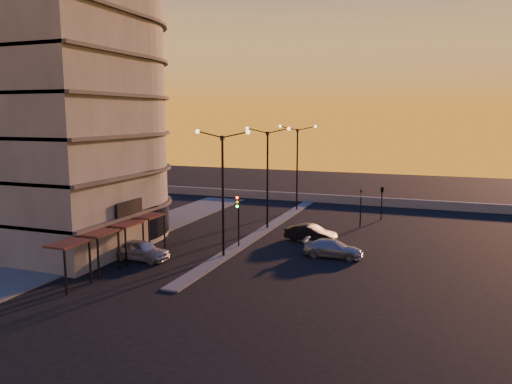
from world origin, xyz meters
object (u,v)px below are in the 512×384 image
object	(u,v)px
streetlamp_mid	(267,170)
car_hatchback	(141,250)
traffic_light_main	(238,212)
car_sedan	(311,233)
car_wagon	(333,248)

from	to	relation	value
streetlamp_mid	car_hatchback	distance (m)	14.73
traffic_light_main	car_sedan	size ratio (longest dim) A/B	0.98
traffic_light_main	car_hatchback	world-z (taller)	traffic_light_main
car_wagon	streetlamp_mid	bearing A→B (deg)	46.59
traffic_light_main	car_sedan	world-z (taller)	traffic_light_main
streetlamp_mid	traffic_light_main	distance (m)	7.62
traffic_light_main	car_sedan	xyz separation A→B (m)	(5.00, 3.91, -2.17)
car_hatchback	streetlamp_mid	bearing A→B (deg)	-19.18
car_hatchback	car_sedan	xyz separation A→B (m)	(10.35, 9.62, -0.03)
streetlamp_mid	car_sedan	world-z (taller)	streetlamp_mid
traffic_light_main	car_hatchback	distance (m)	8.11
streetlamp_mid	car_wagon	xyz separation A→B (m)	(7.69, -7.06, -4.95)
car_wagon	car_sedan	bearing A→B (deg)	34.18
traffic_light_main	car_sedan	bearing A→B (deg)	37.99
car_sedan	car_hatchback	bearing A→B (deg)	142.33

